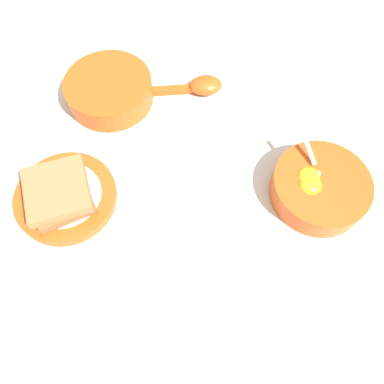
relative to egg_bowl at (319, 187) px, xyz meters
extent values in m
plane|color=beige|center=(-0.07, -0.20, -0.03)|extent=(3.00, 3.00, 0.00)
cylinder|color=#DB5119|center=(0.00, 0.00, 0.00)|extent=(0.16, 0.16, 0.05)
cylinder|color=white|center=(0.00, 0.00, 0.00)|extent=(0.13, 0.13, 0.02)
ellipsoid|color=yellow|center=(0.01, -0.02, 0.02)|extent=(0.04, 0.04, 0.02)
ellipsoid|color=yellow|center=(-0.01, -0.02, 0.02)|extent=(0.04, 0.04, 0.02)
cylinder|color=black|center=(-0.01, 0.01, 0.01)|extent=(0.03, 0.03, 0.00)
ellipsoid|color=silver|center=(-0.02, -0.01, 0.02)|extent=(0.03, 0.02, 0.01)
cube|color=silver|center=(-0.05, -0.02, 0.04)|extent=(0.05, 0.02, 0.03)
cylinder|color=#DB5119|center=(0.00, -0.43, -0.02)|extent=(0.17, 0.17, 0.02)
cylinder|color=white|center=(0.00, -0.43, -0.01)|extent=(0.12, 0.12, 0.00)
cube|color=brown|center=(0.01, -0.43, 0.00)|extent=(0.13, 0.13, 0.02)
cube|color=#9E7042|center=(0.01, -0.43, 0.02)|extent=(0.13, 0.12, 0.02)
ellipsoid|color=#DB5119|center=(-0.24, -0.18, -0.01)|extent=(0.05, 0.07, 0.03)
cube|color=#DB5119|center=(-0.23, -0.25, -0.02)|extent=(0.02, 0.08, 0.01)
cylinder|color=#DB5119|center=(-0.22, -0.37, 0.00)|extent=(0.17, 0.17, 0.05)
cylinder|color=white|center=(-0.22, -0.37, 0.01)|extent=(0.14, 0.14, 0.01)
camera|label=1|loc=(0.29, -0.22, 0.55)|focal=35.00mm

